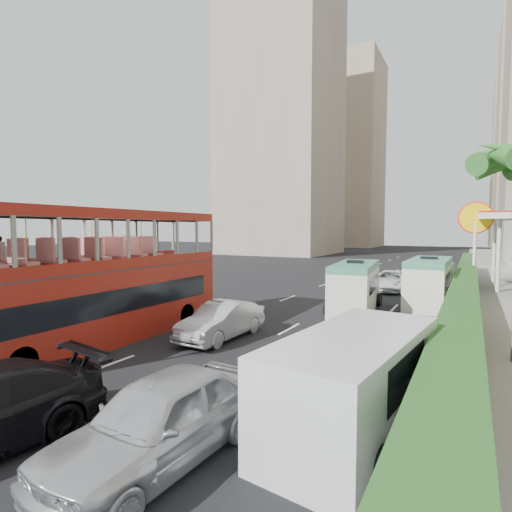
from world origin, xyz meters
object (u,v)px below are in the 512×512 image
Objects in this scene: car_silver_lane_b at (161,462)px; panel_van_near at (355,383)px; double_decker_bus at (104,276)px; van_asset at (390,290)px; minibus_near at (355,287)px; panel_van_far at (433,277)px; minibus_far at (429,282)px; car_silver_lane_a at (222,338)px.

car_silver_lane_b is 0.90× the size of panel_van_near.
double_decker_bus is 20.07m from van_asset.
van_asset is 8.28m from minibus_near.
panel_van_far is (2.60, 2.03, 0.90)m from van_asset.
van_asset is at bearing 122.18° from minibus_far.
van_asset is at bearing 79.06° from car_silver_lane_a.
panel_van_near is (10.37, -2.40, -1.47)m from double_decker_bus.
minibus_far is at bearing 40.16° from minibus_near.
minibus_far reaches higher than panel_van_near.
double_decker_bus is at bearing -126.24° from minibus_far.
minibus_near reaches higher than panel_van_far.
double_decker_bus is 1.84× the size of minibus_far.
van_asset is at bearing 104.98° from panel_van_near.
car_silver_lane_b is 19.20m from minibus_far.
car_silver_lane_b is (7.48, -5.21, -2.53)m from double_decker_bus.
car_silver_lane_a is 0.81× the size of panel_van_near.
minibus_far is at bearing 97.13° from panel_van_near.
panel_van_far is at bearing 87.62° from car_silver_lane_b.
double_decker_bus is 2.44× the size of panel_van_far.
car_silver_lane_a is 8.17m from panel_van_near.
van_asset is (-0.01, 23.66, 0.00)m from car_silver_lane_b.
minibus_far is (10.36, 13.72, -1.20)m from double_decker_bus.
panel_van_near is at bearing -89.13° from minibus_far.
minibus_near is 0.96× the size of minibus_far.
minibus_far is (2.87, 18.93, 1.33)m from car_silver_lane_b.
car_silver_lane_a is at bearing 150.96° from panel_van_near.
double_decker_bus is at bearing 148.51° from car_silver_lane_b.
minibus_near is 1.08× the size of panel_van_near.
double_decker_bus is 12.54m from minibus_near.
car_silver_lane_a is 0.96× the size of panel_van_far.
panel_van_far is at bearing 38.89° from van_asset.
panel_van_far reaches higher than car_silver_lane_a.
panel_van_near reaches higher than panel_van_far.
van_asset is 21.08m from panel_van_near.
minibus_near is at bearing 55.50° from double_decker_bus.
minibus_far is (3.29, 3.44, 0.06)m from minibus_near.
car_silver_lane_a reaches higher than van_asset.
car_silver_lane_a is 19.18m from panel_van_far.
double_decker_bus reaches higher than minibus_near.
panel_van_near is (2.89, 2.81, 1.06)m from car_silver_lane_b.
minibus_near is at bearing 94.92° from car_silver_lane_b.
car_silver_lane_b is at bearing -94.54° from minibus_near.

